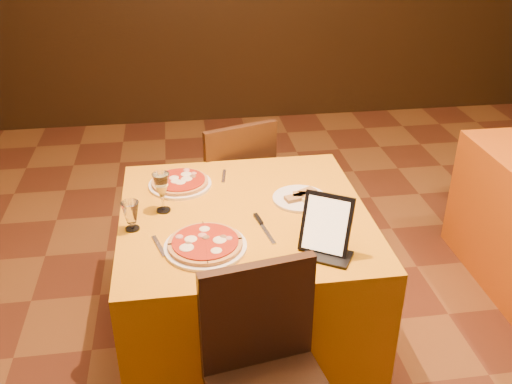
{
  "coord_description": "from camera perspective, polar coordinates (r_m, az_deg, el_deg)",
  "views": [
    {
      "loc": [
        -0.62,
        -1.77,
        2.04
      ],
      "look_at": [
        -0.31,
        0.38,
        0.86
      ],
      "focal_mm": 40.0,
      "sensor_mm": 36.0,
      "label": 1
    }
  ],
  "objects": [
    {
      "name": "wine_glass",
      "position": [
        2.54,
        -9.38,
        -0.02
      ],
      "size": [
        0.07,
        0.07,
        0.19
      ],
      "primitive_type": null,
      "rotation": [
        0.0,
        0.0,
        -0.02
      ],
      "color": "#FAF38E",
      "rests_on": "main_table"
    },
    {
      "name": "chair_main_far",
      "position": [
        3.39,
        -2.84,
        0.5
      ],
      "size": [
        0.52,
        0.52,
        0.91
      ],
      "primitive_type": null,
      "rotation": [
        0.0,
        0.0,
        3.46
      ],
      "color": "black",
      "rests_on": "floor"
    },
    {
      "name": "tablet",
      "position": [
        2.25,
        7.04,
        -3.22
      ],
      "size": [
        0.22,
        0.19,
        0.24
      ],
      "primitive_type": "cube",
      "rotation": [
        -0.35,
        0.0,
        -0.54
      ],
      "color": "black",
      "rests_on": "main_table"
    },
    {
      "name": "fork_far",
      "position": [
        2.86,
        -3.23,
        1.59
      ],
      "size": [
        0.04,
        0.14,
        0.01
      ],
      "primitive_type": "cube",
      "rotation": [
        0.0,
        0.0,
        1.43
      ],
      "color": "#BBBAC2",
      "rests_on": "main_table"
    },
    {
      "name": "pizza_far",
      "position": [
        2.78,
        -7.6,
        0.9
      ],
      "size": [
        0.3,
        0.3,
        0.03
      ],
      "rotation": [
        0.0,
        0.0,
        -0.39
      ],
      "color": "white",
      "rests_on": "main_table"
    },
    {
      "name": "water_glass",
      "position": [
        2.45,
        -12.38,
        -2.37
      ],
      "size": [
        0.1,
        0.1,
        0.13
      ],
      "primitive_type": null,
      "rotation": [
        0.0,
        0.0,
        0.43
      ],
      "color": "silver",
      "rests_on": "main_table"
    },
    {
      "name": "knife",
      "position": [
        2.41,
        0.89,
        -3.82
      ],
      "size": [
        0.06,
        0.23,
        0.01
      ],
      "primitive_type": "cube",
      "rotation": [
        0.0,
        0.0,
        1.76
      ],
      "color": "silver",
      "rests_on": "main_table"
    },
    {
      "name": "main_table",
      "position": [
        2.76,
        -1.1,
        -8.78
      ],
      "size": [
        1.1,
        1.1,
        0.75
      ],
      "primitive_type": "cube",
      "color": "orange",
      "rests_on": "floor"
    },
    {
      "name": "fork_near",
      "position": [
        2.35,
        -9.67,
        -5.35
      ],
      "size": [
        0.06,
        0.16,
        0.01
      ],
      "primitive_type": "cube",
      "rotation": [
        0.0,
        0.0,
        1.86
      ],
      "color": "silver",
      "rests_on": "main_table"
    },
    {
      "name": "cutlet_dish",
      "position": [
        2.64,
        4.41,
        -0.55
      ],
      "size": [
        0.25,
        0.25,
        0.03
      ],
      "rotation": [
        0.0,
        0.0,
        0.18
      ],
      "color": "white",
      "rests_on": "main_table"
    },
    {
      "name": "pizza_near",
      "position": [
        2.31,
        -5.08,
        -5.29
      ],
      "size": [
        0.34,
        0.34,
        0.03
      ],
      "rotation": [
        0.0,
        0.0,
        0.32
      ],
      "color": "white",
      "rests_on": "main_table"
    }
  ]
}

